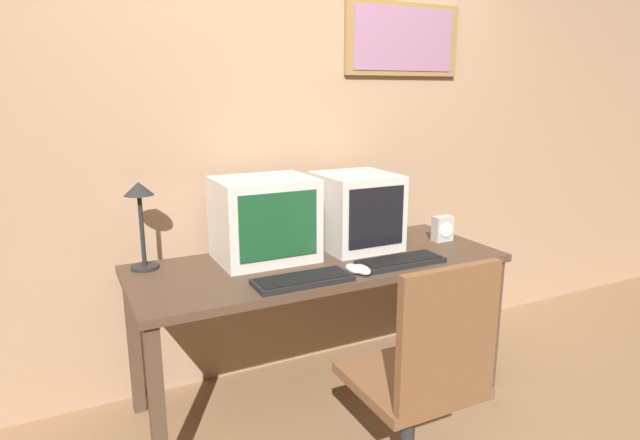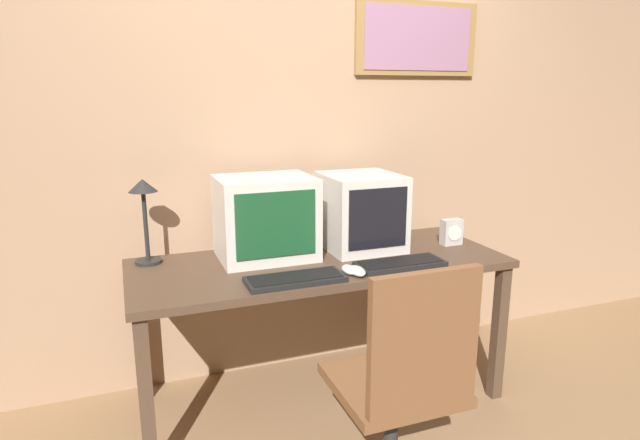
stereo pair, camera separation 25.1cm
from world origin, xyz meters
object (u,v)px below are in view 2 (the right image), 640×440
at_px(mouse_far_corner, 349,270).
at_px(office_chair, 401,405).
at_px(keyboard_side, 400,264).
at_px(desk_lamp, 144,203).
at_px(monitor_right, 361,211).
at_px(desk_clock, 451,232).
at_px(monitor_left, 266,218).
at_px(keyboard_main, 295,279).
at_px(mouse_near_keyboard, 357,271).

relative_size(mouse_far_corner, office_chair, 0.10).
height_order(keyboard_side, desk_lamp, desk_lamp).
bearing_deg(office_chair, monitor_right, 74.19).
xyz_separation_m(monitor_right, mouse_far_corner, (-0.22, -0.36, -0.17)).
bearing_deg(monitor_right, desk_clock, -13.97).
relative_size(monitor_left, monitor_right, 1.14).
bearing_deg(monitor_left, office_chair, -75.70).
bearing_deg(monitor_right, keyboard_main, -142.00).
height_order(keyboard_side, mouse_near_keyboard, mouse_near_keyboard).
height_order(desk_clock, office_chair, office_chair).
distance_m(mouse_far_corner, desk_clock, 0.74).
bearing_deg(mouse_near_keyboard, desk_lamp, 149.34).
xyz_separation_m(mouse_far_corner, office_chair, (-0.04, -0.56, -0.33)).
bearing_deg(monitor_left, keyboard_side, -33.30).
bearing_deg(mouse_far_corner, monitor_left, 126.82).
xyz_separation_m(monitor_left, desk_lamp, (-0.55, 0.10, 0.09)).
xyz_separation_m(keyboard_side, office_chair, (-0.30, -0.57, -0.32)).
distance_m(monitor_left, keyboard_main, 0.43).
xyz_separation_m(monitor_left, mouse_near_keyboard, (0.30, -0.40, -0.18)).
relative_size(desk_lamp, office_chair, 0.41).
bearing_deg(keyboard_main, monitor_right, 38.00).
bearing_deg(desk_lamp, keyboard_main, -40.62).
relative_size(mouse_near_keyboard, mouse_far_corner, 1.17).
distance_m(mouse_near_keyboard, office_chair, 0.63).
relative_size(monitor_right, desk_clock, 2.92).
relative_size(monitor_left, mouse_near_keyboard, 3.80).
distance_m(keyboard_side, mouse_near_keyboard, 0.24).
distance_m(keyboard_main, desk_clock, 0.98).
xyz_separation_m(keyboard_main, desk_clock, (0.95, 0.25, 0.06)).
height_order(monitor_left, desk_clock, monitor_left).
distance_m(monitor_right, keyboard_main, 0.63).
bearing_deg(mouse_far_corner, monitor_right, 58.26).
bearing_deg(desk_lamp, mouse_near_keyboard, -30.66).
xyz_separation_m(monitor_right, mouse_near_keyboard, (-0.19, -0.39, -0.17)).
bearing_deg(monitor_left, monitor_right, -1.39).
height_order(desk_lamp, office_chair, desk_lamp).
xyz_separation_m(monitor_left, office_chair, (0.24, -0.93, -0.50)).
height_order(mouse_far_corner, desk_clock, desk_clock).
bearing_deg(mouse_far_corner, desk_clock, 19.03).
height_order(keyboard_main, desk_lamp, desk_lamp).
relative_size(keyboard_main, office_chair, 0.43).
height_order(monitor_right, mouse_near_keyboard, monitor_right).
relative_size(monitor_left, keyboard_main, 1.07).
height_order(mouse_near_keyboard, desk_lamp, desk_lamp).
relative_size(keyboard_main, mouse_far_corner, 4.14).
bearing_deg(desk_lamp, keyboard_side, -22.97).
height_order(monitor_right, desk_clock, monitor_right).
bearing_deg(monitor_left, mouse_near_keyboard, -52.72).
bearing_deg(desk_clock, office_chair, -132.48).
xyz_separation_m(monitor_right, office_chair, (-0.26, -0.92, -0.50)).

